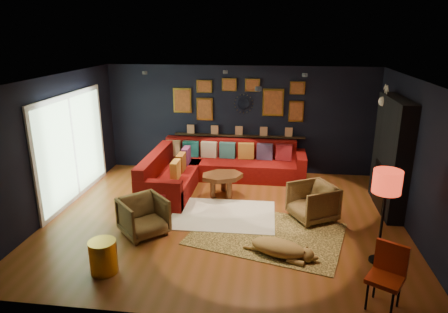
# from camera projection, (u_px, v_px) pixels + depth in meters

# --- Properties ---
(floor) EXTENTS (6.50, 6.50, 0.00)m
(floor) POSITION_uv_depth(u_px,v_px,m) (225.00, 219.00, 7.51)
(floor) COLOR brown
(floor) RESTS_ON ground
(room_walls) EXTENTS (6.50, 6.50, 6.50)m
(room_walls) POSITION_uv_depth(u_px,v_px,m) (225.00, 137.00, 7.03)
(room_walls) COLOR black
(room_walls) RESTS_ON ground
(sectional) EXTENTS (3.41, 2.69, 0.86)m
(sectional) POSITION_uv_depth(u_px,v_px,m) (209.00, 169.00, 9.20)
(sectional) COLOR maroon
(sectional) RESTS_ON ground
(ledge) EXTENTS (3.20, 0.12, 0.04)m
(ledge) POSITION_uv_depth(u_px,v_px,m) (239.00, 136.00, 9.77)
(ledge) COLOR black
(ledge) RESTS_ON room_walls
(gallery_wall) EXTENTS (3.15, 0.04, 1.02)m
(gallery_wall) POSITION_uv_depth(u_px,v_px,m) (239.00, 99.00, 9.53)
(gallery_wall) COLOR gold
(gallery_wall) RESTS_ON room_walls
(sunburst_mirror) EXTENTS (0.47, 0.16, 0.47)m
(sunburst_mirror) POSITION_uv_depth(u_px,v_px,m) (244.00, 104.00, 9.56)
(sunburst_mirror) COLOR silver
(sunburst_mirror) RESTS_ON room_walls
(fireplace) EXTENTS (0.31, 1.60, 2.20)m
(fireplace) POSITION_uv_depth(u_px,v_px,m) (390.00, 159.00, 7.67)
(fireplace) COLOR black
(fireplace) RESTS_ON ground
(deer_head) EXTENTS (0.50, 0.28, 0.45)m
(deer_head) POSITION_uv_depth(u_px,v_px,m) (393.00, 101.00, 7.83)
(deer_head) COLOR white
(deer_head) RESTS_ON fireplace
(sliding_door) EXTENTS (0.06, 2.80, 2.20)m
(sliding_door) POSITION_uv_depth(u_px,v_px,m) (73.00, 147.00, 8.14)
(sliding_door) COLOR white
(sliding_door) RESTS_ON ground
(ceiling_spots) EXTENTS (3.30, 2.50, 0.06)m
(ceiling_spots) POSITION_uv_depth(u_px,v_px,m) (231.00, 76.00, 7.49)
(ceiling_spots) COLOR black
(ceiling_spots) RESTS_ON room_walls
(shag_rug) EXTENTS (1.98, 1.46, 0.03)m
(shag_rug) POSITION_uv_depth(u_px,v_px,m) (223.00, 215.00, 7.63)
(shag_rug) COLOR white
(shag_rug) RESTS_ON ground
(leopard_rug) EXTENTS (2.88, 2.37, 0.01)m
(leopard_rug) POSITION_uv_depth(u_px,v_px,m) (267.00, 234.00, 6.94)
(leopard_rug) COLOR #DBB65C
(leopard_rug) RESTS_ON ground
(coffee_table) EXTENTS (1.12, 1.00, 0.46)m
(coffee_table) POSITION_uv_depth(u_px,v_px,m) (222.00, 178.00, 8.44)
(coffee_table) COLOR brown
(coffee_table) RESTS_ON shag_rug
(pouf) EXTENTS (0.58, 0.58, 0.38)m
(pouf) POSITION_uv_depth(u_px,v_px,m) (162.00, 198.00, 7.88)
(pouf) COLOR maroon
(pouf) RESTS_ON shag_rug
(armchair_left) EXTENTS (0.98, 0.98, 0.73)m
(armchair_left) POSITION_uv_depth(u_px,v_px,m) (143.00, 215.00, 6.84)
(armchair_left) COLOR #A3793F
(armchair_left) RESTS_ON ground
(armchair_right) EXTENTS (0.96, 0.98, 0.76)m
(armchair_right) POSITION_uv_depth(u_px,v_px,m) (313.00, 200.00, 7.38)
(armchair_right) COLOR #A3793F
(armchair_right) RESTS_ON ground
(gold_stool) EXTENTS (0.40, 0.40, 0.50)m
(gold_stool) POSITION_uv_depth(u_px,v_px,m) (103.00, 257.00, 5.79)
(gold_stool) COLOR gold
(gold_stool) RESTS_ON ground
(orange_chair) EXTENTS (0.55, 0.55, 0.86)m
(orange_chair) POSITION_uv_depth(u_px,v_px,m) (388.00, 271.00, 5.00)
(orange_chair) COLOR black
(orange_chair) RESTS_ON ground
(floor_lamp) EXTENTS (0.41, 0.41, 1.48)m
(floor_lamp) POSITION_uv_depth(u_px,v_px,m) (387.00, 186.00, 5.75)
(floor_lamp) COLOR black
(floor_lamp) RESTS_ON ground
(dog) EXTENTS (1.32, 0.93, 0.38)m
(dog) POSITION_uv_depth(u_px,v_px,m) (278.00, 245.00, 6.21)
(dog) COLOR #AC8146
(dog) RESTS_ON leopard_rug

